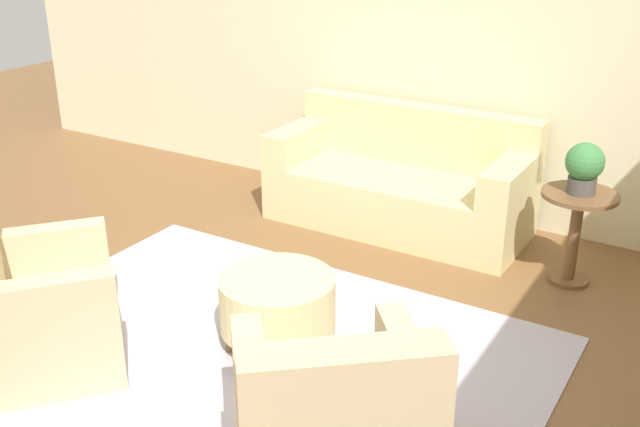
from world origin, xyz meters
The scene contains 8 objects.
ground_plane centered at (0.00, 0.00, 0.00)m, with size 16.00×16.00×0.00m, color brown.
wall_back centered at (0.00, 2.76, 1.40)m, with size 9.40×0.12×2.80m.
rug centered at (0.00, 0.00, 0.01)m, with size 3.34×2.45×0.01m.
couch centered at (-0.10, 2.24, 0.34)m, with size 2.08×0.88×0.94m.
armchair_left centered at (-0.97, -0.69, 0.36)m, with size 1.14×1.14×0.92m.
ottoman_table centered at (0.08, 0.19, 0.29)m, with size 0.69×0.69×0.45m.
side_table centered at (1.36, 1.93, 0.45)m, with size 0.51×0.51×0.67m.
potted_plant_on_side_table centered at (1.36, 1.93, 0.86)m, with size 0.26×0.26×0.35m.
Camera 1 is at (2.29, -2.98, 2.49)m, focal length 42.00 mm.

